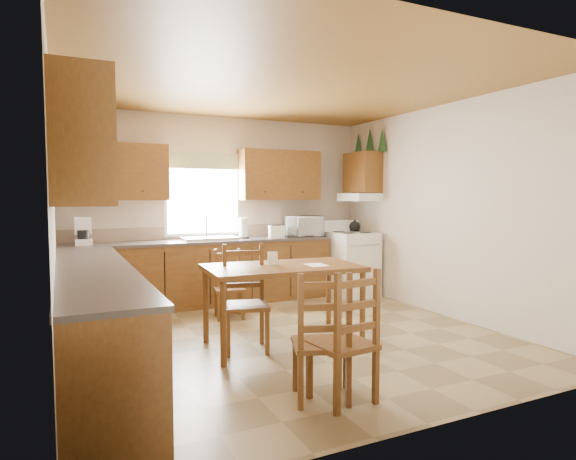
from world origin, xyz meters
name	(u,v)px	position (x,y,z in m)	size (l,w,h in m)	color
floor	(287,338)	(0.00, 0.00, 0.00)	(4.50, 4.50, 0.00)	#897650
ceiling	(287,85)	(0.00, 0.00, 2.70)	(4.50, 4.50, 0.00)	brown
wall_left	(53,218)	(-2.25, 0.00, 1.35)	(4.50, 4.50, 0.00)	beige
wall_right	(447,211)	(2.25, 0.00, 1.35)	(4.50, 4.50, 0.00)	beige
wall_back	(222,209)	(0.00, 2.25, 1.35)	(4.50, 4.50, 0.00)	beige
wall_front	(437,225)	(0.00, -2.25, 1.35)	(4.50, 4.50, 0.00)	beige
lower_cab_back	(204,274)	(-0.38, 1.95, 0.44)	(3.75, 0.60, 0.88)	brown
lower_cab_left	(95,321)	(-1.95, -0.15, 0.44)	(0.60, 3.60, 0.88)	brown
counter_back	(204,241)	(-0.38, 1.95, 0.90)	(3.75, 0.63, 0.04)	#433C39
counter_left	(93,269)	(-1.95, -0.15, 0.90)	(0.63, 3.60, 0.04)	#433C39
backsplash	(198,232)	(-0.38, 2.24, 1.01)	(3.75, 0.01, 0.18)	gray
upper_cab_back_left	(113,172)	(-1.55, 2.08, 1.85)	(1.41, 0.33, 0.75)	brown
upper_cab_back_right	(280,175)	(0.86, 2.08, 1.85)	(1.25, 0.33, 0.75)	brown
upper_cab_left	(73,158)	(-2.08, -0.15, 1.85)	(0.33, 3.60, 0.75)	brown
upper_cab_stove	(362,173)	(2.08, 1.65, 1.90)	(0.33, 0.62, 0.62)	brown
range_hood	(359,197)	(2.03, 1.65, 1.52)	(0.44, 0.62, 0.12)	white
window_frame	(203,195)	(-0.30, 2.22, 1.55)	(1.13, 0.02, 1.18)	white
window_pane	(203,195)	(-0.30, 2.21, 1.55)	(1.05, 0.01, 1.10)	white
window_valance	(203,160)	(-0.30, 2.19, 2.05)	(1.19, 0.01, 0.24)	#4F723D
sink_basin	(209,238)	(-0.30, 1.95, 0.94)	(0.75, 0.45, 0.04)	silver
pine_decal_a	(382,140)	(2.21, 1.33, 2.38)	(0.22, 0.22, 0.36)	#1D4722
pine_decal_b	(370,139)	(2.21, 1.65, 2.42)	(0.22, 0.22, 0.36)	#1D4722
pine_decal_c	(358,144)	(2.21, 1.97, 2.38)	(0.22, 0.22, 0.36)	#1D4722
stove	(352,264)	(1.87, 1.61, 0.48)	(0.65, 0.67, 0.96)	white
coffeemaker	(83,232)	(-1.93, 1.93, 1.09)	(0.20, 0.24, 0.34)	white
paper_towel	(243,228)	(0.22, 1.97, 1.07)	(0.13, 0.13, 0.30)	white
toaster	(277,232)	(0.71, 1.86, 1.01)	(0.22, 0.14, 0.18)	white
microwave	(304,226)	(1.21, 1.95, 1.08)	(0.52, 0.37, 0.31)	white
dining_table	(283,306)	(-0.16, -0.23, 0.41)	(1.55, 0.89, 0.83)	brown
chair_near_left	(342,336)	(-0.33, -1.64, 0.50)	(0.42, 0.40, 1.00)	brown
chair_near_right	(321,335)	(-0.45, -1.54, 0.49)	(0.41, 0.39, 0.98)	brown
chair_far_left	(245,299)	(-0.56, -0.21, 0.52)	(0.44, 0.42, 1.04)	brown
chair_far_right	(229,285)	(-0.30, 1.07, 0.43)	(0.36, 0.34, 0.85)	brown
table_paper	(316,265)	(0.16, -0.34, 0.83)	(0.19, 0.25, 0.00)	white
table_card	(273,258)	(-0.23, -0.13, 0.90)	(0.10, 0.02, 0.13)	white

